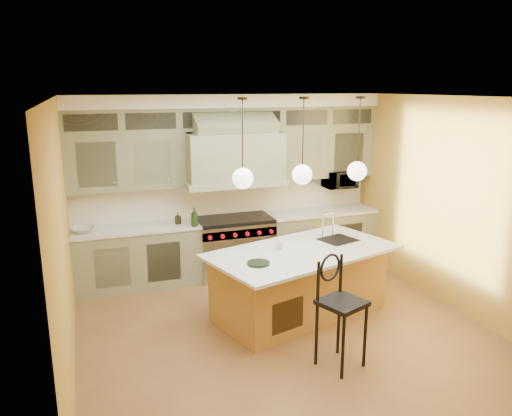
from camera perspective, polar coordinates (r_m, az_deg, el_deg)
name	(u,v)px	position (r m, az deg, el deg)	size (l,w,h in m)	color
floor	(285,332)	(6.50, 3.32, -13.99)	(5.00, 5.00, 0.00)	brown
ceiling	(288,97)	(5.75, 3.73, 12.52)	(5.00, 5.00, 0.00)	white
wall_back	(228,184)	(8.26, -3.26, 2.78)	(5.00, 5.00, 0.00)	#AE852F
wall_front	(419,307)	(3.92, 18.14, -10.66)	(5.00, 5.00, 0.00)	#AE852F
wall_left	(63,243)	(5.52, -21.20, -3.75)	(5.00, 5.00, 0.00)	#AE852F
wall_right	(457,205)	(7.28, 21.95, 0.29)	(5.00, 5.00, 0.00)	#AE852F
back_cabinetry	(232,188)	(8.01, -2.72, 2.29)	(5.00, 0.77, 2.90)	gray
range	(235,246)	(8.17, -2.46, -4.33)	(1.20, 0.74, 0.96)	silver
kitchen_island	(300,281)	(6.82, 5.08, -8.26)	(2.76, 1.96, 1.35)	#AD793D
counter_stool	(340,304)	(5.58, 9.54, -10.76)	(0.57, 0.57, 1.26)	black
microwave	(340,179)	(8.77, 9.55, 3.26)	(0.54, 0.37, 0.30)	black
oil_bottle_a	(194,217)	(7.63, -7.06, -1.05)	(0.11, 0.11, 0.29)	black
oil_bottle_b	(178,218)	(7.82, -8.91, -1.17)	(0.08, 0.08, 0.18)	black
fruit_bowl	(84,230)	(7.72, -19.09, -2.36)	(0.31, 0.31, 0.08)	beige
cup	(279,246)	(6.61, 2.67, -4.39)	(0.10, 0.10, 0.09)	beige
pendant_left	(243,176)	(6.12, -1.52, 3.67)	(0.26, 0.26, 1.11)	#2D2319
pendant_center	(302,172)	(6.41, 5.31, 4.08)	(0.26, 0.26, 1.11)	#2D2319
pendant_right	(357,169)	(6.78, 11.48, 4.39)	(0.26, 0.26, 1.11)	#2D2319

